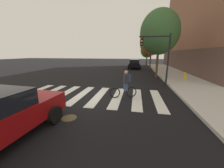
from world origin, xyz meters
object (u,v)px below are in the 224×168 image
sedan_mid (134,64)px  street_tree_mid (152,42)px  fire_hydrant (185,76)px  traffic_light_near (158,51)px  street_tree_far (147,50)px  cyclist (125,84)px  street_tree_near (160,32)px  manhole_cover (69,118)px

sedan_mid → street_tree_mid: bearing=-29.0°
fire_hydrant → traffic_light_near: bearing=-144.0°
traffic_light_near → street_tree_mid: bearing=87.0°
street_tree_far → street_tree_mid: bearing=-89.4°
cyclist → street_tree_mid: street_tree_mid is taller
traffic_light_near → street_tree_mid: (0.60, 11.41, 1.62)m
fire_hydrant → street_tree_far: bearing=98.6°
street_tree_mid → street_tree_near: bearing=-90.2°
sedan_mid → street_tree_far: bearing=65.5°
manhole_cover → fire_hydrant: bearing=49.9°
street_tree_mid → traffic_light_near: bearing=-93.0°
manhole_cover → cyclist: (2.12, 3.08, 0.84)m
cyclist → traffic_light_near: bearing=57.1°
sedan_mid → street_tree_mid: size_ratio=0.71×
sedan_mid → street_tree_mid: (2.66, -1.48, 3.66)m
sedan_mid → street_tree_near: bearing=-73.7°
manhole_cover → sedan_mid: sedan_mid is taller
cyclist → street_tree_near: (2.88, 7.40, 4.00)m
sedan_mid → fire_hydrant: size_ratio=6.03×
manhole_cover → street_tree_mid: (5.02, 18.04, 4.48)m
fire_hydrant → street_tree_near: (-2.43, 1.67, 4.32)m
traffic_light_near → fire_hydrant: size_ratio=5.38×
sedan_mid → street_tree_far: 6.74m
cyclist → street_tree_near: 8.90m
traffic_light_near → street_tree_far: street_tree_far is taller
manhole_cover → fire_hydrant: fire_hydrant is taller
traffic_light_near → street_tree_near: size_ratio=0.59×
manhole_cover → street_tree_near: street_tree_near is taller
traffic_light_near → street_tree_far: (0.52, 18.57, 0.52)m
cyclist → street_tree_mid: (2.90, 14.96, 3.64)m
manhole_cover → street_tree_near: 12.58m
fire_hydrant → cyclist: bearing=-132.8°
street_tree_far → fire_hydrant: bearing=-81.4°
sedan_mid → traffic_light_near: bearing=-80.9°
street_tree_near → traffic_light_near: bearing=-98.5°
street_tree_near → sedan_mid: bearing=106.3°
street_tree_mid → street_tree_far: street_tree_mid is taller
fire_hydrant → street_tree_far: size_ratio=0.16×
traffic_light_near → street_tree_far: 18.59m
cyclist → fire_hydrant: 7.82m
manhole_cover → traffic_light_near: bearing=56.3°
sedan_mid → cyclist: 16.44m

